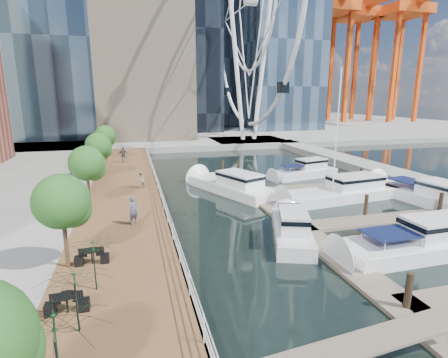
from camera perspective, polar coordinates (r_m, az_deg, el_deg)
ground at (r=17.71m, az=15.39°, el=-17.94°), size 520.00×520.00×0.00m
boardwalk at (r=29.25m, az=-16.01°, el=-4.28°), size 6.00×60.00×1.00m
seawall at (r=29.30m, az=-10.13°, el=-3.93°), size 0.25×60.00×1.00m
land_far at (r=115.56m, az=-10.82°, el=8.71°), size 200.00×114.00×1.00m
breakwater at (r=44.10m, az=25.14°, el=0.77°), size 4.00×60.00×1.00m
pier at (r=69.12m, az=4.01°, el=6.06°), size 14.00×12.00×1.00m
railing at (r=29.01m, az=-10.41°, el=-2.01°), size 0.10×60.00×1.05m
floating_docks at (r=29.24m, az=19.32°, el=-4.54°), size 16.00×34.00×2.60m
ferris_wheel at (r=70.65m, az=4.37°, el=26.97°), size 5.80×45.60×47.80m
port_cranes at (r=132.86m, az=21.05°, el=17.08°), size 40.00×52.00×38.00m
street_trees at (r=27.58m, az=-21.52°, el=2.38°), size 2.60×42.60×4.60m
cafe_tables at (r=13.57m, az=-23.86°, el=-22.36°), size 2.50×13.70×0.74m
yacht_foreground at (r=24.13m, az=29.33°, el=-10.55°), size 11.14×3.19×2.15m
pedestrian_near at (r=23.24m, az=-14.56°, el=-5.00°), size 0.81×0.76×1.87m
pedestrian_mid at (r=32.39m, az=-13.43°, el=-0.15°), size 0.88×0.93×1.51m
pedestrian_far at (r=45.89m, az=-16.10°, el=3.84°), size 1.19×0.59×1.96m
moored_yachts at (r=32.44m, az=19.05°, el=-3.71°), size 22.12×32.93×11.50m
cafe_seating at (r=13.16m, az=-23.10°, el=-18.94°), size 3.78×9.05×2.72m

